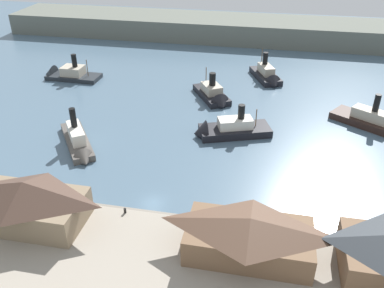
{
  "coord_description": "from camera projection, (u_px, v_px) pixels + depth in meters",
  "views": [
    {
      "loc": [
        18.84,
        -56.96,
        47.16
      ],
      "look_at": [
        3.43,
        19.15,
        2.0
      ],
      "focal_mm": 38.53,
      "sensor_mm": 36.0,
      "label": 1
    }
  ],
  "objects": [
    {
      "name": "ground_plane",
      "position": [
        153.0,
        203.0,
        75.2
      ],
      "size": [
        320.0,
        320.0,
        0.0
      ],
      "primitive_type": "plane",
      "color": "slate"
    },
    {
      "name": "seawall_edge",
      "position": [
        147.0,
        214.0,
        71.9
      ],
      "size": [
        110.0,
        0.8,
        1.0
      ],
      "primitive_type": "cube",
      "color": "gray",
      "rests_on": "ground"
    },
    {
      "name": "ferry_shed_east_terminal",
      "position": [
        27.0,
        202.0,
        67.1
      ],
      "size": [
        18.6,
        10.33,
        8.0
      ],
      "color": "#847056",
      "rests_on": "quay_promenade"
    },
    {
      "name": "ferry_shed_customs_shed",
      "position": [
        249.0,
        235.0,
        61.32
      ],
      "size": [
        19.19,
        10.31,
        6.61
      ],
      "color": "brown",
      "rests_on": "quay_promenade"
    },
    {
      "name": "mooring_post_center_west",
      "position": [
        125.0,
        211.0,
        70.79
      ],
      "size": [
        0.44,
        0.44,
        0.9
      ],
      "primitive_type": "cylinder",
      "color": "black",
      "rests_on": "quay_promenade"
    },
    {
      "name": "ferry_mid_harbor",
      "position": [
        380.0,
        124.0,
        99.46
      ],
      "size": [
        19.97,
        16.06,
        10.6
      ],
      "color": "black",
      "rests_on": "ground"
    },
    {
      "name": "ferry_near_quay",
      "position": [
        78.0,
        142.0,
        91.48
      ],
      "size": [
        14.81,
        18.48,
        10.07
      ],
      "color": "#514C47",
      "rests_on": "ground"
    },
    {
      "name": "ferry_approaching_west",
      "position": [
        214.0,
        95.0,
        114.2
      ],
      "size": [
        13.14,
        16.81,
        9.34
      ],
      "color": "black",
      "rests_on": "ground"
    },
    {
      "name": "ferry_moored_east",
      "position": [
        268.0,
        76.0,
        126.9
      ],
      "size": [
        11.23,
        16.78,
        10.19
      ],
      "color": "black",
      "rests_on": "ground"
    },
    {
      "name": "ferry_approaching_east",
      "position": [
        66.0,
        74.0,
        128.89
      ],
      "size": [
        18.05,
        7.15,
        10.35
      ],
      "color": "#23282D",
      "rests_on": "ground"
    },
    {
      "name": "ferry_moored_west",
      "position": [
        226.0,
        130.0,
        96.83
      ],
      "size": [
        19.13,
        12.07,
        9.6
      ],
      "color": "black",
      "rests_on": "ground"
    },
    {
      "name": "far_headland",
      "position": [
        228.0,
        28.0,
        166.39
      ],
      "size": [
        180.0,
        24.0,
        8.0
      ],
      "primitive_type": "cube",
      "color": "#60665B",
      "rests_on": "ground"
    }
  ]
}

